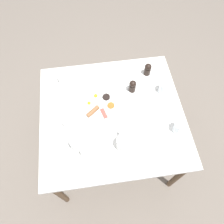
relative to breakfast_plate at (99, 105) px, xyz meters
name	(u,v)px	position (x,y,z in m)	size (l,w,h in m)	color
ground_plane	(112,147)	(0.08, 0.08, -0.72)	(8.00, 8.00, 0.00)	#70665B
table	(112,117)	(0.08, 0.08, -0.08)	(0.98, 1.05, 0.71)	white
breakfast_plate	(99,105)	(0.00, 0.00, 0.00)	(0.31, 0.31, 0.04)	white
teapot_near	(124,143)	(0.33, 0.13, 0.04)	(0.19, 0.11, 0.12)	white
teapot_far	(78,142)	(0.29, -0.17, 0.04)	(0.19, 0.11, 0.12)	white
teacup_with_saucer_left	(64,79)	(-0.27, -0.25, 0.02)	(0.16, 0.16, 0.06)	white
water_glass_tall	(164,88)	(-0.06, 0.50, 0.04)	(0.08, 0.08, 0.10)	white
water_glass_short	(179,127)	(0.28, 0.52, 0.04)	(0.08, 0.08, 0.09)	white
creamer_jug	(67,123)	(0.12, -0.25, 0.02)	(0.08, 0.06, 0.05)	white
pepper_grinder	(148,69)	(-0.25, 0.42, 0.05)	(0.05, 0.05, 0.11)	black
salt_grinder	(133,86)	(-0.10, 0.27, 0.05)	(0.05, 0.05, 0.11)	black
fork_by_plate	(152,126)	(0.22, 0.35, -0.01)	(0.18, 0.04, 0.00)	silver
knife_by_plate	(161,155)	(0.44, 0.36, -0.01)	(0.15, 0.16, 0.00)	silver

